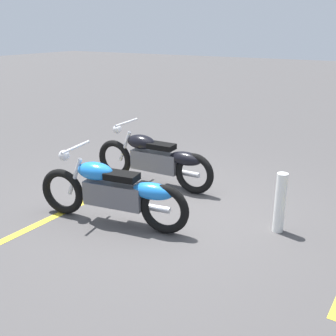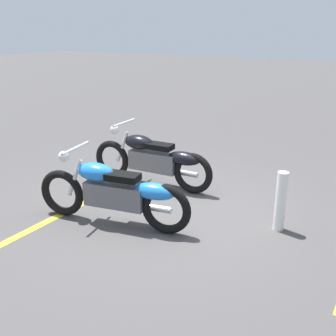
% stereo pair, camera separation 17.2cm
% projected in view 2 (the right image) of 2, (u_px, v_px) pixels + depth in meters
% --- Properties ---
extents(ground_plane, '(60.00, 60.00, 0.00)m').
position_uv_depth(ground_plane, '(164.00, 209.00, 6.00)').
color(ground_plane, '#474444').
extents(motorcycle_bright_foreground, '(2.22, 0.69, 1.04)m').
position_uv_depth(motorcycle_bright_foreground, '(115.00, 192.00, 5.39)').
color(motorcycle_bright_foreground, black).
rests_on(motorcycle_bright_foreground, ground).
extents(motorcycle_dark_foreground, '(2.23, 0.62, 1.04)m').
position_uv_depth(motorcycle_dark_foreground, '(153.00, 159.00, 6.74)').
color(motorcycle_dark_foreground, black).
rests_on(motorcycle_dark_foreground, ground).
extents(bollard_post, '(0.14, 0.14, 0.80)m').
position_uv_depth(bollard_post, '(281.00, 201.00, 5.26)').
color(bollard_post, white).
rests_on(bollard_post, ground).
extents(parking_stripe_near, '(0.27, 3.20, 0.01)m').
position_uv_depth(parking_stripe_near, '(66.00, 212.00, 5.89)').
color(parking_stripe_near, yellow).
rests_on(parking_stripe_near, ground).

